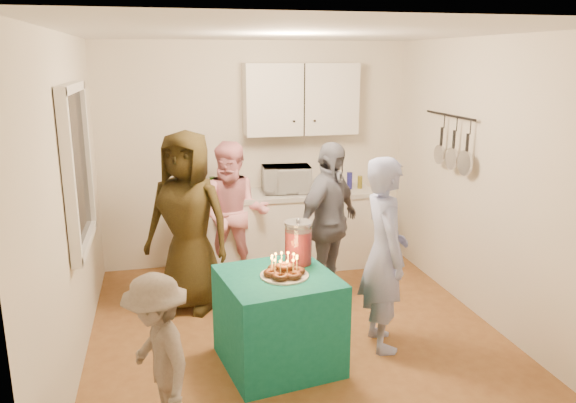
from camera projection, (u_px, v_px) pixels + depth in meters
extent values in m
plane|color=brown|center=(297.00, 335.00, 5.01)|extent=(4.00, 4.00, 0.00)
plane|color=white|center=(298.00, 32.00, 4.36)|extent=(4.00, 4.00, 0.00)
plane|color=silver|center=(256.00, 155.00, 6.57)|extent=(3.60, 3.60, 0.00)
plane|color=silver|center=(70.00, 207.00, 4.29)|extent=(4.00, 4.00, 0.00)
plane|color=silver|center=(490.00, 184.00, 5.08)|extent=(4.00, 4.00, 0.00)
cube|color=black|center=(76.00, 167.00, 4.52)|extent=(0.04, 1.00, 1.20)
cube|color=white|center=(279.00, 232.00, 6.55)|extent=(2.20, 0.58, 0.86)
cube|color=beige|center=(278.00, 194.00, 6.44)|extent=(2.24, 0.62, 0.05)
cube|color=white|center=(301.00, 99.00, 6.38)|extent=(1.30, 0.30, 0.80)
cube|color=black|center=(446.00, 140.00, 5.65)|extent=(0.12, 1.00, 0.60)
imported|color=white|center=(286.00, 179.00, 6.42)|extent=(0.57, 0.41, 0.30)
cube|color=#0F6455|center=(278.00, 320.00, 4.47)|extent=(0.98, 0.98, 0.76)
cylinder|color=red|center=(298.00, 244.00, 4.59)|extent=(0.22, 0.22, 0.34)
imported|color=#9AA6E0|center=(384.00, 254.00, 4.66)|extent=(0.44, 0.63, 1.64)
imported|color=#4C3D15|center=(188.00, 221.00, 5.39)|extent=(1.03, 0.91, 1.76)
imported|color=pink|center=(234.00, 215.00, 5.98)|extent=(0.86, 0.73, 1.57)
imported|color=black|center=(329.00, 223.00, 5.58)|extent=(0.99, 0.91, 1.62)
imported|color=#62574E|center=(158.00, 359.00, 3.54)|extent=(0.63, 0.82, 1.13)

